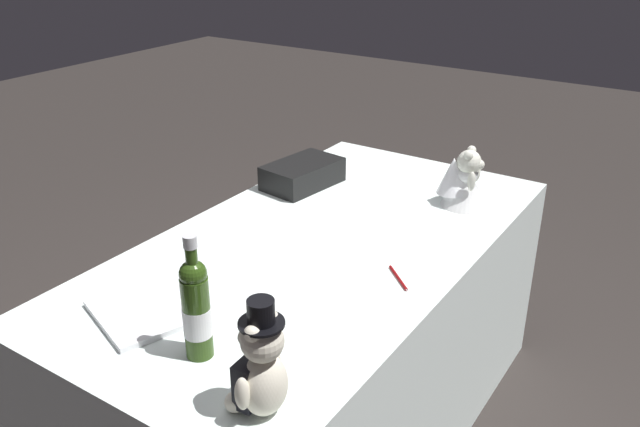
# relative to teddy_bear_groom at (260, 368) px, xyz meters

# --- Properties ---
(ground_plane) EXTENTS (12.00, 12.00, 0.00)m
(ground_plane) POSITION_rel_teddy_bear_groom_xyz_m (-0.73, -0.33, -0.89)
(ground_plane) COLOR #2D2826
(reception_table) EXTENTS (1.80, 0.95, 0.78)m
(reception_table) POSITION_rel_teddy_bear_groom_xyz_m (-0.73, -0.33, -0.50)
(reception_table) COLOR white
(reception_table) RESTS_ON ground_plane
(teddy_bear_groom) EXTENTS (0.15, 0.13, 0.28)m
(teddy_bear_groom) POSITION_rel_teddy_bear_groom_xyz_m (0.00, 0.00, 0.00)
(teddy_bear_groom) COLOR silver
(teddy_bear_groom) RESTS_ON reception_table
(teddy_bear_bride) EXTENTS (0.18, 0.22, 0.22)m
(teddy_bear_bride) POSITION_rel_teddy_bear_groom_xyz_m (-1.26, -0.07, -0.02)
(teddy_bear_bride) COLOR white
(teddy_bear_bride) RESTS_ON reception_table
(champagne_bottle) EXTENTS (0.07, 0.07, 0.32)m
(champagne_bottle) POSITION_rel_teddy_bear_groom_xyz_m (-0.07, -0.25, 0.02)
(champagne_bottle) COLOR #2A4513
(champagne_bottle) RESTS_ON reception_table
(signing_pen) EXTENTS (0.10, 0.11, 0.01)m
(signing_pen) POSITION_rel_teddy_bear_groom_xyz_m (-0.65, -0.01, -0.11)
(signing_pen) COLOR maroon
(signing_pen) RESTS_ON reception_table
(gift_case_black) EXTENTS (0.33, 0.23, 0.09)m
(gift_case_black) POSITION_rel_teddy_bear_groom_xyz_m (-1.09, -0.65, -0.06)
(gift_case_black) COLOR black
(gift_case_black) RESTS_ON reception_table
(guestbook) EXTENTS (0.29, 0.32, 0.02)m
(guestbook) POSITION_rel_teddy_bear_groom_xyz_m (-0.11, -0.50, -0.10)
(guestbook) COLOR white
(guestbook) RESTS_ON reception_table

